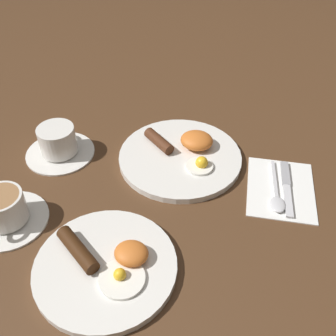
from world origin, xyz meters
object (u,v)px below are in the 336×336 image
object	(u,v)px
knife	(286,185)
breakfast_plate_near	(182,155)
breakfast_plate_far	(106,265)
teacup_near	(58,143)
spoon	(277,198)
teacup_far	(5,211)

from	to	relation	value
knife	breakfast_plate_near	bearing A→B (deg)	-104.31
breakfast_plate_near	breakfast_plate_far	xyz separation A→B (m)	(0.05, 0.33, -0.00)
teacup_near	knife	distance (m)	0.52
breakfast_plate_near	spoon	distance (m)	0.24
breakfast_plate_near	breakfast_plate_far	size ratio (longest dim) A/B	1.12
teacup_near	knife	xyz separation A→B (m)	(-0.52, -0.03, -0.02)
spoon	teacup_far	bearing A→B (deg)	-77.24
teacup_far	spoon	distance (m)	0.55
spoon	breakfast_plate_near	bearing A→B (deg)	-118.02
teacup_far	knife	bearing A→B (deg)	-154.47
teacup_far	breakfast_plate_far	bearing A→B (deg)	168.05
breakfast_plate_far	breakfast_plate_near	bearing A→B (deg)	-99.15
breakfast_plate_near	teacup_far	bearing A→B (deg)	44.64
breakfast_plate_near	spoon	world-z (taller)	breakfast_plate_near
breakfast_plate_far	teacup_near	xyz separation A→B (m)	(0.23, -0.27, 0.02)
teacup_near	spoon	bearing A→B (deg)	178.10
teacup_near	breakfast_plate_far	bearing A→B (deg)	130.75
breakfast_plate_far	teacup_far	size ratio (longest dim) A/B	1.62
breakfast_plate_far	teacup_far	bearing A→B (deg)	-11.95
teacup_far	knife	distance (m)	0.58
breakfast_plate_near	knife	xyz separation A→B (m)	(-0.24, 0.03, -0.00)
teacup_near	teacup_far	size ratio (longest dim) A/B	1.03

